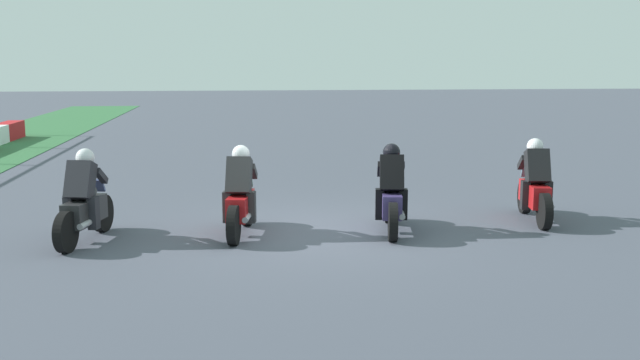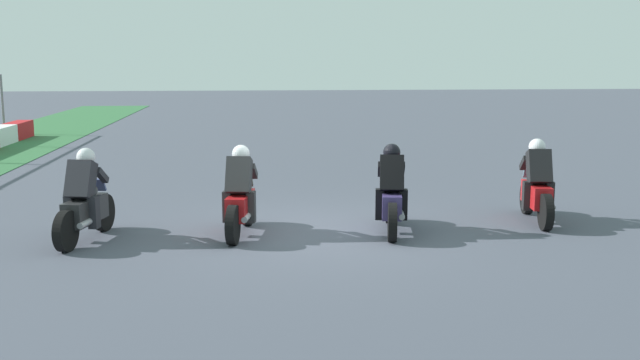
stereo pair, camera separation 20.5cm
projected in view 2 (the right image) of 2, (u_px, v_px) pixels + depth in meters
ground_plane at (316, 232)px, 12.42m from camera, size 120.00×120.00×0.00m
rider_lane_a at (537, 188)px, 13.16m from camera, size 2.04×0.60×1.51m
rider_lane_b at (391, 196)px, 12.38m from camera, size 2.04×0.61×1.51m
rider_lane_c at (240, 198)px, 12.18m from camera, size 2.03×0.61×1.51m
rider_lane_d at (85, 203)px, 11.76m from camera, size 2.02×0.64×1.51m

